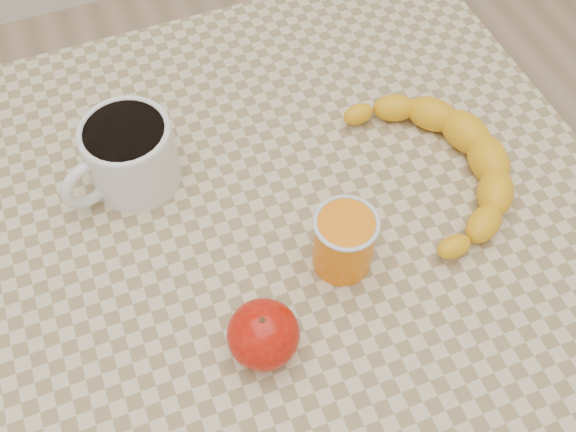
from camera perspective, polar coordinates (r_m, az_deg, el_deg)
name	(u,v)px	position (r m, az deg, el deg)	size (l,w,h in m)	color
ground	(288,412)	(1.45, 0.00, -16.99)	(3.00, 3.00, 0.00)	tan
table	(288,261)	(0.83, 0.00, -4.01)	(0.80, 0.80, 0.75)	#C6B58C
coffee_mug	(128,154)	(0.78, -14.01, 5.40)	(0.16, 0.14, 0.09)	silver
orange_juice_glass	(344,241)	(0.70, 5.00, -2.25)	(0.07, 0.07, 0.08)	orange
apple	(263,334)	(0.66, -2.20, -10.46)	(0.08, 0.08, 0.07)	#9A0905
banana	(438,165)	(0.80, 13.21, 4.46)	(0.23, 0.31, 0.05)	yellow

